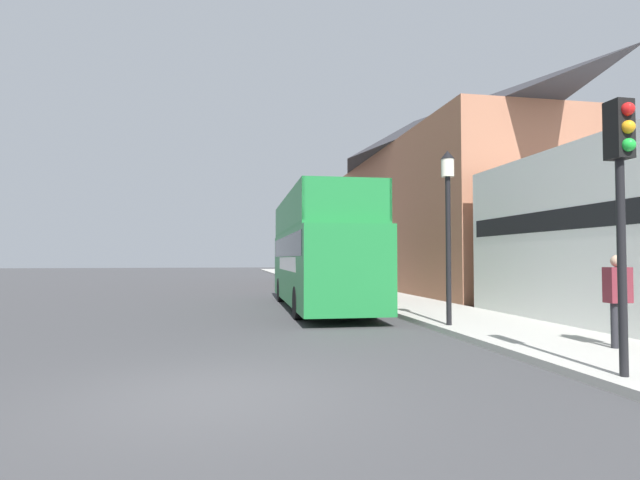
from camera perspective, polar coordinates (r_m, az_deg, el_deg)
name	(u,v)px	position (r m, az deg, el deg)	size (l,w,h in m)	color
ground_plane	(224,292)	(27.77, -10.93, -5.81)	(144.00, 144.00, 0.00)	#3D3D3F
sidewalk	(361,292)	(25.66, 4.67, -5.99)	(3.21, 108.00, 0.14)	#ADAAA3
brick_terrace_rear	(415,204)	(31.29, 10.75, 4.06)	(6.00, 24.60, 10.30)	#9E664C
tour_bus	(319,259)	(18.06, -0.12, -2.22)	(2.71, 10.27, 4.00)	#1E7A38
parked_car_ahead_of_bus	(305,280)	(25.54, -1.68, -4.56)	(2.07, 4.43, 1.52)	#9E9EA3
pedestrian_nearest	(618,292)	(10.91, 30.89, -5.10)	(0.46, 0.25, 1.74)	#232328
traffic_signal	(621,174)	(8.39, 31.17, 6.52)	(0.28, 0.42, 3.95)	black
lamp_post_nearest	(448,203)	(13.04, 14.41, 4.07)	(0.35, 0.35, 4.41)	black
lamp_post_second	(371,217)	(20.22, 5.89, 2.69)	(0.35, 0.35, 4.89)	black
lamp_post_third	(329,231)	(27.51, 1.05, 1.02)	(0.35, 0.35, 4.59)	black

